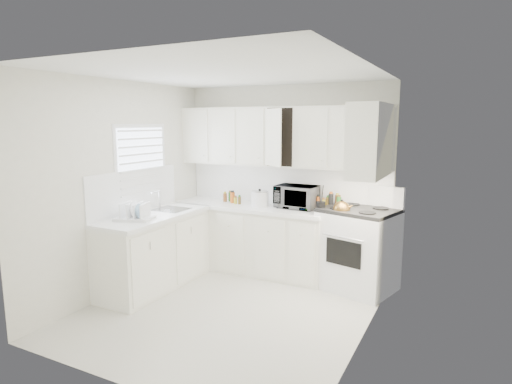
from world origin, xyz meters
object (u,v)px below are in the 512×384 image
Objects in this scene: microwave at (297,194)px; dish_rack at (134,210)px; utensil_crock at (321,199)px; rice_cooker at (260,197)px; tea_kettle at (342,208)px; stove at (358,238)px.

dish_rack is at bearing -130.10° from microwave.
utensil_crock is at bearing 16.32° from dish_rack.
rice_cooker is at bearing 37.51° from dish_rack.
rice_cooker reaches higher than tea_kettle.
tea_kettle is at bearing -18.04° from microwave.
microwave is 2.12m from dish_rack.
tea_kettle is 2.50m from dish_rack.
utensil_crock is (-0.28, 0.03, 0.08)m from tea_kettle.
utensil_crock reaches higher than dish_rack.
stove is 5.13× the size of tea_kettle.
tea_kettle is at bearing 12.09° from dish_rack.
microwave reaches higher than rice_cooker.
utensil_crock is 2.28m from dish_rack.
dish_rack is (-2.35, -1.41, 0.40)m from stove.
tea_kettle is at bearing -123.78° from stove.
stove is at bearing 10.05° from rice_cooker.
dish_rack is at bearing -144.81° from tea_kettle.
tea_kettle is 1.21m from rice_cooker.
tea_kettle is 0.61× the size of dish_rack.
rice_cooker is 1.71m from dish_rack.
microwave reaches higher than tea_kettle.
stove reaches higher than tea_kettle.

